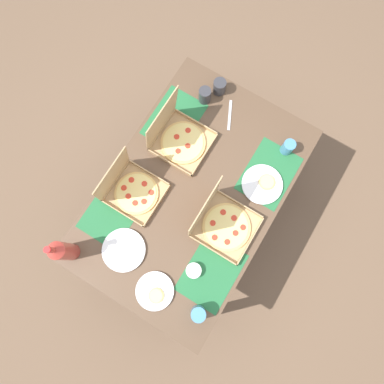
{
  "coord_description": "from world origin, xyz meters",
  "views": [
    {
      "loc": [
        -0.33,
        -0.2,
        2.58
      ],
      "look_at": [
        0.0,
        0.0,
        0.74
      ],
      "focal_mm": 31.32,
      "sensor_mm": 36.0,
      "label": 1
    }
  ],
  "objects": [
    {
      "name": "placemat_far_right",
      "position": [
        0.32,
        0.32,
        0.74
      ],
      "size": [
        0.36,
        0.26,
        0.0
      ],
      "primitive_type": "cube",
      "color": "#236638",
      "rests_on": "dining_table"
    },
    {
      "name": "cup_dark",
      "position": [
        0.52,
        0.23,
        0.79
      ],
      "size": [
        0.07,
        0.07,
        0.1
      ],
      "primitive_type": "cylinder",
      "color": "#333338",
      "rests_on": "dining_table"
    },
    {
      "name": "cup_spare",
      "position": [
        -0.53,
        -0.36,
        0.79
      ],
      "size": [
        0.08,
        0.08,
        0.1
      ],
      "primitive_type": "cylinder",
      "color": "teal",
      "rests_on": "dining_table"
    },
    {
      "name": "plate_near_left",
      "position": [
        -0.47,
        0.15,
        0.75
      ],
      "size": [
        0.24,
        0.24,
        0.02
      ],
      "color": "white",
      "rests_on": "dining_table"
    },
    {
      "name": "cup_clear_left",
      "position": [
        0.62,
        0.19,
        0.78
      ],
      "size": [
        0.08,
        0.08,
        0.09
      ],
      "primitive_type": "cylinder",
      "color": "#333338",
      "rests_on": "dining_table"
    },
    {
      "name": "plate_middle",
      "position": [
        -0.56,
        -0.11,
        0.75
      ],
      "size": [
        0.2,
        0.2,
        0.03
      ],
      "color": "white",
      "rests_on": "dining_table"
    },
    {
      "name": "placemat_far_left",
      "position": [
        -0.32,
        0.32,
        0.74
      ],
      "size": [
        0.36,
        0.26,
        0.0
      ],
      "primitive_type": "cube",
      "color": "#236638",
      "rests_on": "dining_table"
    },
    {
      "name": "fork_by_near_left",
      "position": [
        0.51,
        0.05,
        0.74
      ],
      "size": [
        0.18,
        0.1,
        0.0
      ],
      "primitive_type": "cube",
      "rotation": [
        0.0,
        0.0,
        0.45
      ],
      "color": "#B7B7BC",
      "rests_on": "dining_table"
    },
    {
      "name": "placemat_near_left",
      "position": [
        -0.32,
        -0.32,
        0.74
      ],
      "size": [
        0.36,
        0.26,
        0.0
      ],
      "primitive_type": "cube",
      "color": "#236638",
      "rests_on": "dining_table"
    },
    {
      "name": "placemat_near_right",
      "position": [
        0.32,
        -0.32,
        0.74
      ],
      "size": [
        0.36,
        0.26,
        0.0
      ],
      "primitive_type": "cube",
      "color": "#236638",
      "rests_on": "dining_table"
    },
    {
      "name": "pizza_box_corner_right",
      "position": [
        -0.17,
        0.29,
        0.79
      ],
      "size": [
        0.28,
        0.28,
        0.31
      ],
      "color": "tan",
      "rests_on": "dining_table"
    },
    {
      "name": "pizza_box_center",
      "position": [
        0.22,
        0.22,
        0.79
      ],
      "size": [
        0.3,
        0.3,
        0.33
      ],
      "color": "tan",
      "rests_on": "dining_table"
    },
    {
      "name": "ground_plane",
      "position": [
        0.0,
        0.0,
        0.0
      ],
      "size": [
        6.0,
        6.0,
        0.0
      ],
      "primitive_type": "plane",
      "color": "brown"
    },
    {
      "name": "dining_table",
      "position": [
        0.0,
        0.0,
        0.63
      ],
      "size": [
        1.42,
        0.94,
        0.74
      ],
      "color": "#3F3328",
      "rests_on": "ground_plane"
    },
    {
      "name": "soda_bottle",
      "position": [
        -0.62,
        0.38,
        0.87
      ],
      "size": [
        0.09,
        0.09,
        0.32
      ],
      "color": "#B2382D",
      "rests_on": "dining_table"
    },
    {
      "name": "cup_red",
      "position": [
        0.49,
        -0.33,
        0.79
      ],
      "size": [
        0.07,
        0.07,
        0.1
      ],
      "primitive_type": "cylinder",
      "color": "teal",
      "rests_on": "dining_table"
    },
    {
      "name": "plate_far_left",
      "position": [
        0.24,
        -0.32,
        0.75
      ],
      "size": [
        0.23,
        0.23,
        0.03
      ],
      "color": "white",
      "rests_on": "dining_table"
    },
    {
      "name": "pizza_box_edge_far",
      "position": [
        -0.07,
        -0.23,
        0.79
      ],
      "size": [
        0.3,
        0.31,
        0.34
      ],
      "color": "tan",
      "rests_on": "dining_table"
    },
    {
      "name": "condiment_bowl",
      "position": [
        -0.36,
        -0.23,
        0.76
      ],
      "size": [
        0.08,
        0.08,
        0.04
      ],
      "primitive_type": "cylinder",
      "color": "white",
      "rests_on": "dining_table"
    }
  ]
}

